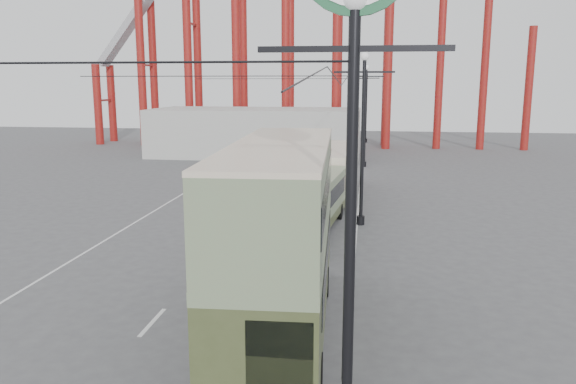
# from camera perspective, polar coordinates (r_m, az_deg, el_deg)

# --- Properties ---
(road_markings) EXTENTS (12.52, 120.00, 0.01)m
(road_markings) POSITION_cam_1_polar(r_m,az_deg,el_deg) (33.80, -3.61, -2.22)
(road_markings) COLOR silver
(road_markings) RESTS_ON ground
(lamp_post_near) EXTENTS (3.20, 0.44, 10.80)m
(lamp_post_near) POSITION_cam_1_polar(r_m,az_deg,el_deg) (9.50, 6.68, 11.61)
(lamp_post_near) COLOR black
(lamp_post_near) RESTS_ON ground
(lamp_post_mid) EXTENTS (3.20, 0.44, 9.32)m
(lamp_post_mid) POSITION_cam_1_polar(r_m,az_deg,el_deg) (30.66, 7.59, 5.20)
(lamp_post_mid) COLOR black
(lamp_post_mid) RESTS_ON ground
(lamp_post_far) EXTENTS (3.20, 0.44, 9.32)m
(lamp_post_far) POSITION_cam_1_polar(r_m,az_deg,el_deg) (52.59, 7.85, 7.61)
(lamp_post_far) COLOR black
(lamp_post_far) RESTS_ON ground
(lamp_post_distant) EXTENTS (3.20, 0.44, 9.32)m
(lamp_post_distant) POSITION_cam_1_polar(r_m,az_deg,el_deg) (74.57, 7.96, 8.60)
(lamp_post_distant) COLOR black
(lamp_post_distant) RESTS_ON ground
(fairground_shed) EXTENTS (22.00, 10.00, 5.00)m
(fairground_shed) POSITION_cam_1_polar(r_m,az_deg,el_deg) (60.90, -3.20, 6.10)
(fairground_shed) COLOR #AEAEA9
(fairground_shed) RESTS_ON ground
(double_decker_bus) EXTENTS (3.33, 11.29, 6.00)m
(double_decker_bus) POSITION_cam_1_polar(r_m,az_deg,el_deg) (17.17, -0.72, -3.78)
(double_decker_bus) COLOR #3E4726
(double_decker_bus) RESTS_ON ground
(single_decker_green) EXTENTS (3.31, 10.16, 2.82)m
(single_decker_green) POSITION_cam_1_polar(r_m,az_deg,el_deg) (29.49, 2.45, -1.01)
(single_decker_green) COLOR gray
(single_decker_green) RESTS_ON ground
(single_decker_cream) EXTENTS (3.25, 10.68, 3.28)m
(single_decker_cream) POSITION_cam_1_polar(r_m,az_deg,el_deg) (39.56, 4.37, 2.45)
(single_decker_cream) COLOR beige
(single_decker_cream) RESTS_ON ground
(pedestrian) EXTENTS (0.76, 0.71, 1.74)m
(pedestrian) POSITION_cam_1_polar(r_m,az_deg,el_deg) (25.49, -8.07, -4.73)
(pedestrian) COLOR black
(pedestrian) RESTS_ON ground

